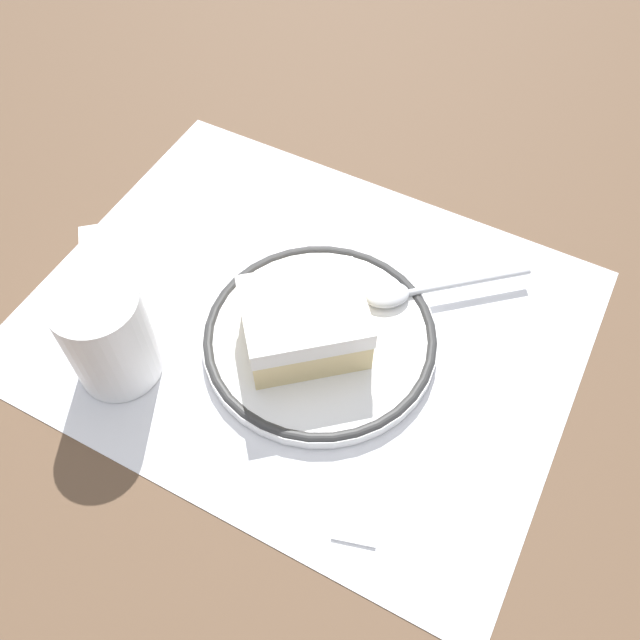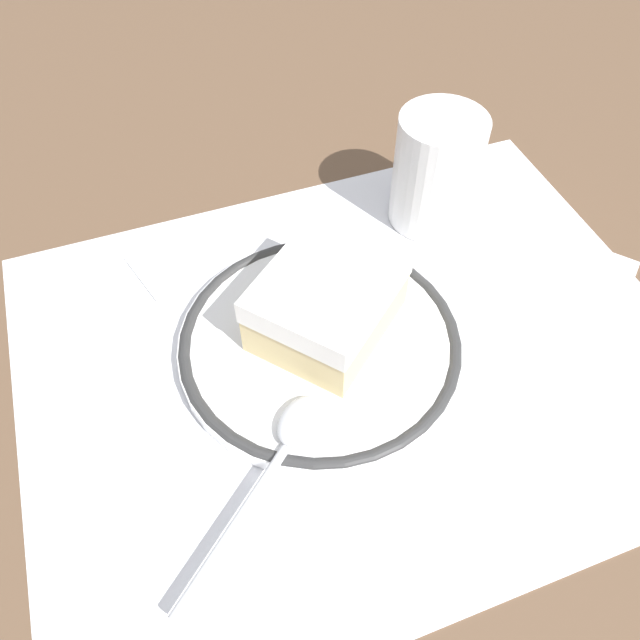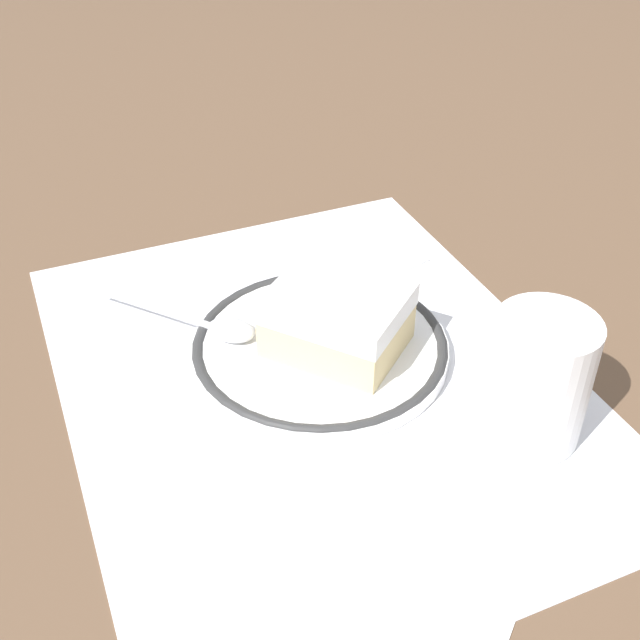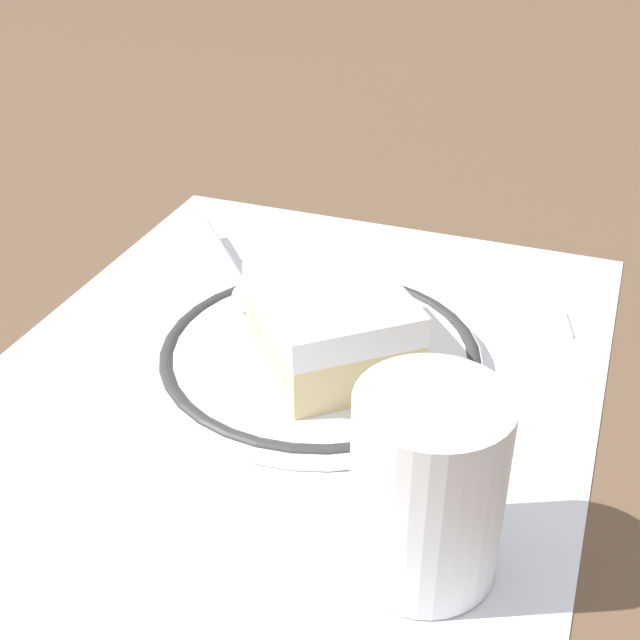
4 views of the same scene
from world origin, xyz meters
TOP-DOWN VIEW (x-y plane):
  - ground_plane at (0.00, 0.00)m, footprint 2.40×2.40m
  - placemat at (0.00, 0.00)m, footprint 0.43×0.34m
  - plate at (-0.02, 0.01)m, footprint 0.18×0.18m
  - cake_slice at (-0.01, 0.02)m, footprint 0.12×0.11m
  - spoon at (-0.07, -0.05)m, footprint 0.12×0.10m
  - cup at (0.10, 0.10)m, footprint 0.06×0.06m
  - napkin at (0.14, -0.00)m, footprint 0.17×0.17m
  - sugar_packet at (-0.11, 0.12)m, footprint 0.04×0.06m

SIDE VIEW (x-z plane):
  - ground_plane at x=0.00m, z-range 0.00..0.00m
  - placemat at x=0.00m, z-range 0.00..0.00m
  - napkin at x=0.14m, z-range 0.00..0.00m
  - sugar_packet at x=-0.11m, z-range 0.00..0.01m
  - plate at x=-0.02m, z-range 0.00..0.01m
  - spoon at x=-0.07m, z-range 0.01..0.02m
  - cake_slice at x=-0.01m, z-range 0.01..0.06m
  - cup at x=0.10m, z-range 0.00..0.08m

